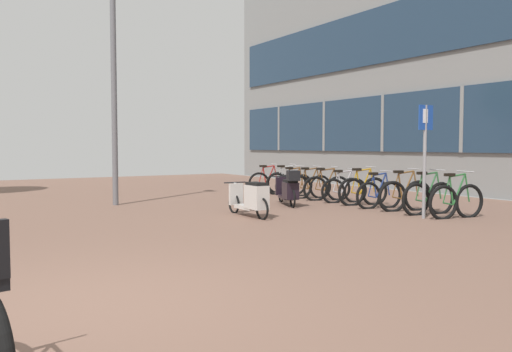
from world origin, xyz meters
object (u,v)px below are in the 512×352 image
at_px(bicycle_rack_09, 286,183).
at_px(bicycle_rack_10, 268,182).
at_px(scooter_near, 252,198).
at_px(parking_sign, 425,148).
at_px(bicycle_rack_08, 294,185).
at_px(scooter_mid, 289,189).
at_px(bicycle_rack_01, 428,198).
at_px(bicycle_rack_02, 405,196).
at_px(bicycle_rack_07, 310,186).
at_px(bicycle_rack_05, 344,190).
at_px(bicycle_rack_03, 379,195).
at_px(bicycle_rack_00, 456,201).
at_px(bicycle_rack_04, 363,191).
at_px(lamp_post, 114,67).
at_px(bicycle_rack_06, 327,188).

xyz_separation_m(bicycle_rack_09, bicycle_rack_10, (-0.21, 0.69, -0.00)).
relative_size(scooter_near, parking_sign, 0.73).
distance_m(bicycle_rack_08, scooter_mid, 2.43).
bearing_deg(bicycle_rack_10, bicycle_rack_01, -89.25).
bearing_deg(bicycle_rack_02, bicycle_rack_07, 90.76).
bearing_deg(scooter_mid, bicycle_rack_05, -6.21).
relative_size(bicycle_rack_02, bicycle_rack_03, 1.10).
relative_size(bicycle_rack_00, bicycle_rack_07, 1.07).
bearing_deg(bicycle_rack_03, bicycle_rack_05, 84.53).
height_order(bicycle_rack_02, bicycle_rack_04, bicycle_rack_04).
xyz_separation_m(bicycle_rack_04, bicycle_rack_07, (-0.05, 2.07, -0.02)).
relative_size(bicycle_rack_08, scooter_near, 0.76).
relative_size(bicycle_rack_01, scooter_mid, 0.85).
xyz_separation_m(bicycle_rack_01, scooter_mid, (-1.60, 2.93, 0.06)).
bearing_deg(bicycle_rack_03, bicycle_rack_00, -86.87).
xyz_separation_m(bicycle_rack_01, bicycle_rack_07, (-0.00, 4.13, -0.02)).
distance_m(bicycle_rack_01, bicycle_rack_10, 6.20).
bearing_deg(bicycle_rack_02, lamp_post, 138.34).
height_order(bicycle_rack_04, lamp_post, lamp_post).
xyz_separation_m(bicycle_rack_08, bicycle_rack_10, (-0.01, 1.38, 0.00)).
bearing_deg(bicycle_rack_07, bicycle_rack_01, -89.97).
bearing_deg(bicycle_rack_00, bicycle_rack_04, 89.45).
relative_size(bicycle_rack_03, bicycle_rack_05, 0.99).
xyz_separation_m(bicycle_rack_02, lamp_post, (-5.23, 4.65, 3.06)).
relative_size(bicycle_rack_08, bicycle_rack_09, 0.97).
relative_size(bicycle_rack_06, scooter_near, 0.77).
xyz_separation_m(bicycle_rack_03, parking_sign, (-0.48, -1.74, 1.10)).
relative_size(bicycle_rack_00, bicycle_rack_09, 1.07).
relative_size(scooter_mid, lamp_post, 0.27).
distance_m(bicycle_rack_00, bicycle_rack_10, 6.89).
relative_size(bicycle_rack_10, lamp_post, 0.21).
xyz_separation_m(bicycle_rack_06, scooter_mid, (-1.62, -0.51, 0.07)).
height_order(bicycle_rack_02, bicycle_rack_06, bicycle_rack_02).
bearing_deg(parking_sign, bicycle_rack_01, 32.72).
relative_size(bicycle_rack_00, parking_sign, 0.61).
xyz_separation_m(bicycle_rack_03, bicycle_rack_10, (0.01, 4.82, 0.01)).
distance_m(bicycle_rack_01, bicycle_rack_03, 1.38).
height_order(bicycle_rack_09, scooter_mid, bicycle_rack_09).
bearing_deg(bicycle_rack_05, lamp_post, 153.66).
bearing_deg(lamp_post, bicycle_rack_09, 1.79).
bearing_deg(bicycle_rack_10, scooter_near, -126.52).
height_order(bicycle_rack_01, scooter_mid, bicycle_rack_01).
xyz_separation_m(bicycle_rack_09, lamp_post, (-5.32, -0.17, 3.07)).
distance_m(bicycle_rack_04, bicycle_rack_07, 2.07).
distance_m(bicycle_rack_03, scooter_mid, 2.17).
distance_m(scooter_mid, parking_sign, 3.60).
xyz_separation_m(bicycle_rack_00, parking_sign, (-0.59, 0.32, 1.08)).
bearing_deg(bicycle_rack_08, bicycle_rack_00, -89.02).
relative_size(bicycle_rack_09, lamp_post, 0.21).
height_order(bicycle_rack_01, scooter_near, bicycle_rack_01).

